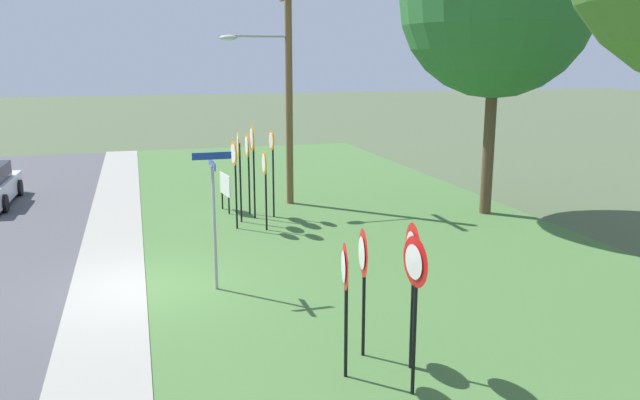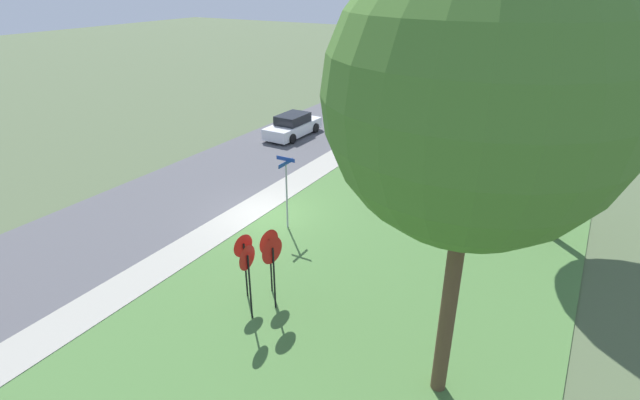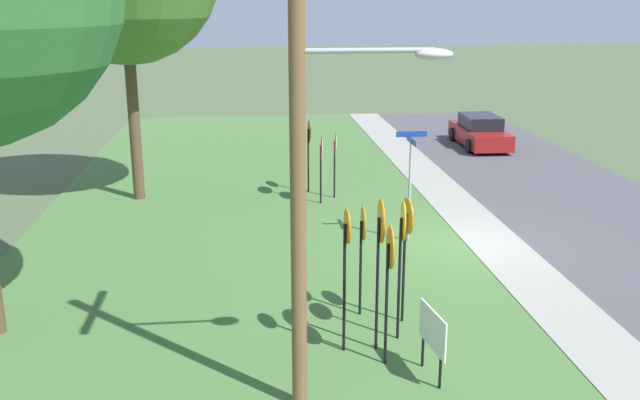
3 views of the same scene
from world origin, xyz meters
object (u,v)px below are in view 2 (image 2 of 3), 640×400
object	(u,v)px
stop_sign_near_right	(368,153)
stop_sign_center_tall	(405,150)
street_name_post	(286,187)
parked_hatchback_near	(293,126)
yield_sign_near_right	(243,252)
notice_board	(386,160)
stop_sign_far_center	(396,145)
stop_sign_far_right	(380,147)
yield_sign_far_left	(247,265)
stop_sign_far_left	(380,163)
yield_sign_near_left	(272,256)
yield_sign_far_right	(269,247)
oak_tree_right	(478,96)
utility_pole	(439,95)
oak_tree_left	(592,61)
stop_sign_near_left	(393,144)

from	to	relation	value
stop_sign_near_right	stop_sign_center_tall	world-z (taller)	stop_sign_center_tall
street_name_post	parked_hatchback_near	xyz separation A→B (m)	(-10.50, -6.61, -1.18)
yield_sign_near_right	notice_board	distance (m)	11.60
stop_sign_far_center	stop_sign_far_right	xyz separation A→B (m)	(0.94, -0.43, 0.09)
yield_sign_far_left	parked_hatchback_near	distance (m)	18.09
stop_sign_far_left	stop_sign_far_right	size ratio (longest dim) A/B	0.85
yield_sign_near_left	street_name_post	distance (m)	5.15
yield_sign_near_left	yield_sign_far_right	xyz separation A→B (m)	(-0.64, -0.58, -0.17)
stop_sign_far_right	stop_sign_center_tall	xyz separation A→B (m)	(-0.38, 1.10, -0.04)
stop_sign_far_left	notice_board	xyz separation A→B (m)	(-2.64, -0.79, -0.84)
oak_tree_right	stop_sign_far_center	bearing A→B (deg)	-152.87
utility_pole	oak_tree_right	bearing A→B (deg)	19.27
yield_sign_near_right	yield_sign_far_left	world-z (taller)	yield_sign_far_left
street_name_post	utility_pole	size ratio (longest dim) A/B	0.38
utility_pole	parked_hatchback_near	size ratio (longest dim) A/B	1.80
stop_sign_far_left	parked_hatchback_near	size ratio (longest dim) A/B	0.54
stop_sign_near_right	utility_pole	bearing A→B (deg)	138.42
stop_sign_far_right	oak_tree_left	distance (m)	9.16
stop_sign_far_left	parked_hatchback_near	distance (m)	10.56
stop_sign_far_center	yield_sign_far_right	distance (m)	10.41
stop_sign_far_right	oak_tree_right	distance (m)	13.46
oak_tree_left	street_name_post	bearing A→B (deg)	-63.94
yield_sign_near_right	notice_board	xyz separation A→B (m)	(-11.57, -0.22, -0.78)
stop_sign_far_right	utility_pole	world-z (taller)	utility_pole
stop_sign_near_right	stop_sign_far_right	bearing A→B (deg)	156.82
stop_sign_center_tall	parked_hatchback_near	bearing A→B (deg)	-117.90
stop_sign_far_right	stop_sign_near_left	bearing A→B (deg)	132.57
stop_sign_near_left	notice_board	world-z (taller)	stop_sign_near_left
yield_sign_near_right	yield_sign_far_right	size ratio (longest dim) A/B	0.99
street_name_post	yield_sign_far_right	bearing A→B (deg)	26.19
notice_board	yield_sign_far_right	bearing A→B (deg)	-4.36
oak_tree_right	street_name_post	bearing A→B (deg)	-122.87
stop_sign_near_left	utility_pole	xyz separation A→B (m)	(-1.74, 1.42, 2.11)
stop_sign_near_left	yield_sign_far_right	bearing A→B (deg)	2.13
yield_sign_near_right	parked_hatchback_near	distance (m)	17.01
street_name_post	utility_pole	distance (m)	8.77
yield_sign_far_left	yield_sign_far_right	xyz separation A→B (m)	(-1.40, -0.27, -0.19)
stop_sign_near_left	street_name_post	world-z (taller)	street_name_post
stop_sign_near_left	street_name_post	distance (m)	6.29
oak_tree_right	oak_tree_left	bearing A→B (deg)	171.37
stop_sign_far_center	oak_tree_right	xyz separation A→B (m)	(11.60, 5.94, 5.28)
stop_sign_far_center	stop_sign_far_right	bearing A→B (deg)	-22.04
stop_sign_far_center	oak_tree_right	world-z (taller)	oak_tree_right
yield_sign_near_right	parked_hatchback_near	world-z (taller)	yield_sign_near_right
stop_sign_near_right	yield_sign_near_left	distance (m)	9.45
stop_sign_near_left	oak_tree_left	xyz separation A→B (m)	(1.44, 7.34, 4.51)
yield_sign_near_right	stop_sign_center_tall	bearing A→B (deg)	-175.05
utility_pole	oak_tree_right	distance (m)	13.84
street_name_post	parked_hatchback_near	world-z (taller)	street_name_post
yield_sign_far_right	street_name_post	world-z (taller)	street_name_post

